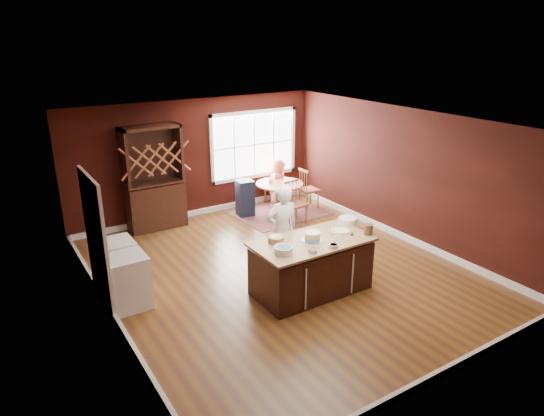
# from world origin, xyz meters

# --- Properties ---
(room_shell) EXTENTS (7.00, 7.00, 7.00)m
(room_shell) POSITION_xyz_m (0.00, 0.00, 1.35)
(room_shell) COLOR brown
(room_shell) RESTS_ON ground
(window) EXTENTS (2.36, 0.10, 1.66)m
(window) POSITION_xyz_m (1.50, 3.47, 1.50)
(window) COLOR white
(window) RESTS_ON room_shell
(doorway) EXTENTS (0.08, 1.26, 2.13)m
(doorway) POSITION_xyz_m (-2.97, 0.60, 1.02)
(doorway) COLOR white
(doorway) RESTS_ON room_shell
(kitchen_island) EXTENTS (1.95, 1.02, 0.92)m
(kitchen_island) POSITION_xyz_m (0.05, -0.86, 0.44)
(kitchen_island) COLOR black
(kitchen_island) RESTS_ON ground
(dining_table) EXTENTS (1.11, 1.11, 0.75)m
(dining_table) POSITION_xyz_m (1.62, 2.51, 0.53)
(dining_table) COLOR brown
(dining_table) RESTS_ON ground
(baker) EXTENTS (0.64, 0.46, 1.65)m
(baker) POSITION_xyz_m (-0.01, -0.06, 0.83)
(baker) COLOR silver
(baker) RESTS_ON ground
(layer_cake) EXTENTS (0.36, 0.36, 0.15)m
(layer_cake) POSITION_xyz_m (0.05, -0.86, 0.99)
(layer_cake) COLOR white
(layer_cake) RESTS_ON kitchen_island
(bowl_blue) EXTENTS (0.29, 0.29, 0.11)m
(bowl_blue) POSITION_xyz_m (-0.61, -1.02, 0.98)
(bowl_blue) COLOR silver
(bowl_blue) RESTS_ON kitchen_island
(bowl_yellow) EXTENTS (0.26, 0.26, 0.10)m
(bowl_yellow) POSITION_xyz_m (-0.48, -0.60, 0.97)
(bowl_yellow) COLOR #A77048
(bowl_yellow) RESTS_ON kitchen_island
(bowl_pink) EXTENTS (0.16, 0.16, 0.06)m
(bowl_pink) POSITION_xyz_m (-0.21, -1.22, 0.95)
(bowl_pink) COLOR silver
(bowl_pink) RESTS_ON kitchen_island
(bowl_olive) EXTENTS (0.15, 0.15, 0.06)m
(bowl_olive) POSITION_xyz_m (0.16, -1.26, 0.95)
(bowl_olive) COLOR beige
(bowl_olive) RESTS_ON kitchen_island
(drinking_glass) EXTENTS (0.08, 0.08, 0.15)m
(drinking_glass) POSITION_xyz_m (0.45, -0.88, 1.00)
(drinking_glass) COLOR silver
(drinking_glass) RESTS_ON kitchen_island
(dinner_plate) EXTENTS (0.29, 0.29, 0.02)m
(dinner_plate) POSITION_xyz_m (0.68, -0.81, 0.93)
(dinner_plate) COLOR beige
(dinner_plate) RESTS_ON kitchen_island
(white_tub) EXTENTS (0.31, 0.31, 0.11)m
(white_tub) POSITION_xyz_m (1.01, -0.60, 0.97)
(white_tub) COLOR silver
(white_tub) RESTS_ON kitchen_island
(stoneware_crock) EXTENTS (0.15, 0.15, 0.18)m
(stoneware_crock) POSITION_xyz_m (0.98, -1.16, 1.01)
(stoneware_crock) COLOR #442C21
(stoneware_crock) RESTS_ON kitchen_island
(toy_figurine) EXTENTS (0.05, 0.05, 0.08)m
(toy_figurine) POSITION_xyz_m (0.73, -1.05, 0.96)
(toy_figurine) COLOR gold
(toy_figurine) RESTS_ON kitchen_island
(rug) EXTENTS (2.12, 1.69, 0.01)m
(rug) POSITION_xyz_m (1.62, 2.51, 0.01)
(rug) COLOR brown
(rug) RESTS_ON ground
(chair_east) EXTENTS (0.41, 0.43, 1.01)m
(chair_east) POSITION_xyz_m (2.46, 2.47, 0.50)
(chair_east) COLOR brown
(chair_east) RESTS_ON ground
(chair_south) EXTENTS (0.46, 0.45, 0.98)m
(chair_south) POSITION_xyz_m (1.59, 1.78, 0.49)
(chair_south) COLOR olive
(chair_south) RESTS_ON ground
(chair_north) EXTENTS (0.58, 0.57, 1.04)m
(chair_north) POSITION_xyz_m (1.94, 3.23, 0.52)
(chair_north) COLOR olive
(chair_north) RESTS_ON ground
(seated_woman) EXTENTS (0.70, 0.66, 1.20)m
(seated_woman) POSITION_xyz_m (1.88, 2.98, 0.60)
(seated_woman) COLOR #CB6655
(seated_woman) RESTS_ON ground
(high_chair) EXTENTS (0.40, 0.40, 0.89)m
(high_chair) POSITION_xyz_m (0.87, 2.83, 0.45)
(high_chair) COLOR black
(high_chair) RESTS_ON ground
(toddler) EXTENTS (0.18, 0.14, 0.26)m
(toddler) POSITION_xyz_m (0.87, 2.86, 0.81)
(toddler) COLOR #8CA5BF
(toddler) RESTS_ON high_chair
(table_plate) EXTENTS (0.22, 0.22, 0.02)m
(table_plate) POSITION_xyz_m (1.86, 2.40, 0.76)
(table_plate) COLOR beige
(table_plate) RESTS_ON dining_table
(table_cup) EXTENTS (0.12, 0.12, 0.09)m
(table_cup) POSITION_xyz_m (1.46, 2.65, 0.80)
(table_cup) COLOR white
(table_cup) RESTS_ON dining_table
(hutch) EXTENTS (1.23, 0.51, 2.26)m
(hutch) POSITION_xyz_m (-1.14, 3.22, 1.13)
(hutch) COLOR black
(hutch) RESTS_ON ground
(washer) EXTENTS (0.59, 0.57, 0.86)m
(washer) POSITION_xyz_m (-2.64, 0.28, 0.43)
(washer) COLOR silver
(washer) RESTS_ON ground
(dryer) EXTENTS (0.60, 0.58, 0.87)m
(dryer) POSITION_xyz_m (-2.64, 0.92, 0.43)
(dryer) COLOR white
(dryer) RESTS_ON ground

